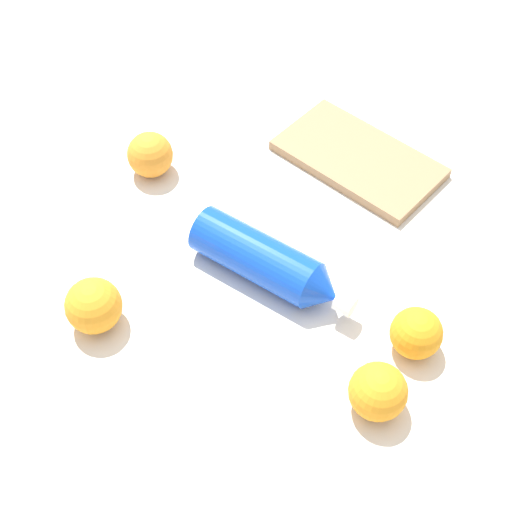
{
  "coord_description": "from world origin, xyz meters",
  "views": [
    {
      "loc": [
        -0.46,
        0.59,
        0.9
      ],
      "look_at": [
        -0.05,
        0.03,
        0.04
      ],
      "focal_mm": 52.04,
      "sensor_mm": 36.0,
      "label": 1
    }
  ],
  "objects": [
    {
      "name": "ground_plane",
      "position": [
        0.0,
        0.0,
        0.0
      ],
      "size": [
        2.4,
        2.4,
        0.0
      ],
      "primitive_type": "plane",
      "color": "silver"
    },
    {
      "name": "orange_2",
      "position": [
        0.08,
        0.25,
        0.04
      ],
      "size": [
        0.08,
        0.08,
        0.08
      ],
      "primitive_type": "sphere",
      "color": "orange",
      "rests_on": "ground_plane"
    },
    {
      "name": "water_bottle",
      "position": [
        -0.07,
        0.03,
        0.04
      ],
      "size": [
        0.27,
        0.08,
        0.07
      ],
      "rotation": [
        0.0,
        0.0,
        3.18
      ],
      "color": "blue",
      "rests_on": "ground_plane"
    },
    {
      "name": "orange_1",
      "position": [
        -0.31,
        0.01,
        0.04
      ],
      "size": [
        0.07,
        0.07,
        0.07
      ],
      "primitive_type": "sphere",
      "color": "orange",
      "rests_on": "ground_plane"
    },
    {
      "name": "orange_0",
      "position": [
        -0.31,
        0.12,
        0.04
      ],
      "size": [
        0.08,
        0.08,
        0.08
      ],
      "primitive_type": "sphere",
      "color": "orange",
      "rests_on": "ground_plane"
    },
    {
      "name": "cutting_board",
      "position": [
        -0.05,
        -0.26,
        0.01
      ],
      "size": [
        0.29,
        0.18,
        0.02
      ],
      "primitive_type": "cube",
      "rotation": [
        0.0,
        0.0,
        -0.09
      ],
      "color": "#99724C",
      "rests_on": "ground_plane"
    },
    {
      "name": "orange_3",
      "position": [
        0.23,
        -0.03,
        0.04
      ],
      "size": [
        0.08,
        0.08,
        0.08
      ],
      "primitive_type": "sphere",
      "color": "orange",
      "rests_on": "ground_plane"
    }
  ]
}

